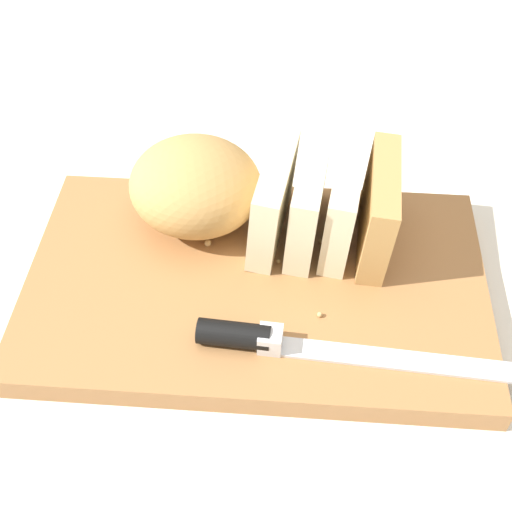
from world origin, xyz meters
The scene contains 8 objects.
ground_plane centered at (0.00, 0.00, 0.00)m, with size 3.00×3.00×0.00m, color silver.
cutting_board centered at (0.00, 0.00, 0.01)m, with size 0.43×0.26×0.02m, color #9E6B3D.
bread_loaf centered at (-0.01, 0.07, 0.07)m, with size 0.26×0.14×0.09m.
bread_knife centered at (0.03, -0.08, 0.03)m, with size 0.29×0.04×0.02m.
crumb_near_knife centered at (0.02, 0.02, 0.03)m, with size 0.00×0.00×0.00m, color tan.
crumb_near_loaf centered at (0.06, 0.05, 0.03)m, with size 0.00×0.00×0.00m, color tan.
crumb_stray_left centered at (0.06, -0.04, 0.03)m, with size 0.00×0.00×0.00m, color tan.
crumb_stray_right centered at (-0.05, 0.04, 0.03)m, with size 0.01×0.01×0.01m, color tan.
Camera 1 is at (0.04, -0.41, 0.50)m, focal length 47.65 mm.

